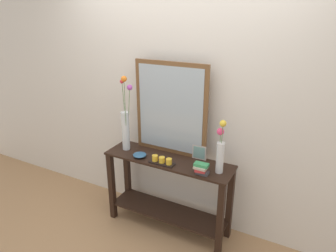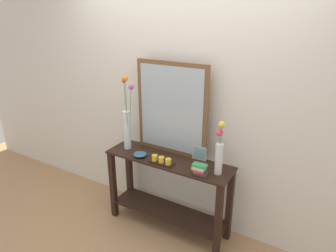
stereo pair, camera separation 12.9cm
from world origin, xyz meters
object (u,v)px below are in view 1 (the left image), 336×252
picture_frame_small (199,152)px  book_stack (201,169)px  mirror_leaning (171,109)px  decorative_bowl (140,155)px  console_table (168,187)px  vase_right (220,151)px  tall_vase_left (126,124)px  candle_tray (162,161)px

picture_frame_small → book_stack: (0.12, -0.25, -0.02)m
mirror_leaning → picture_frame_small: bearing=-1.8°
picture_frame_small → decorative_bowl: size_ratio=1.07×
console_table → mirror_leaning: bearing=108.9°
console_table → vase_right: (0.51, -0.01, 0.53)m
vase_right → book_stack: vase_right is taller
console_table → tall_vase_left: (-0.48, 0.00, 0.59)m
mirror_leaning → decorative_bowl: mirror_leaning is taller
console_table → vase_right: size_ratio=2.60×
console_table → picture_frame_small: (0.26, 0.14, 0.39)m
mirror_leaning → picture_frame_small: mirror_leaning is taller
picture_frame_small → decorative_bowl: bearing=-156.4°
candle_tray → picture_frame_small: size_ratio=1.74×
book_stack → mirror_leaning: bearing=149.3°
vase_right → mirror_leaning: bearing=164.4°
mirror_leaning → tall_vase_left: (-0.43, -0.15, -0.18)m
console_table → mirror_leaning: 0.79m
tall_vase_left → picture_frame_small: bearing=10.5°
vase_right → candle_tray: vase_right is taller
mirror_leaning → candle_tray: mirror_leaning is taller
vase_right → candle_tray: bearing=-169.2°
mirror_leaning → tall_vase_left: bearing=-160.9°
candle_tray → book_stack: (0.39, -0.00, 0.02)m
tall_vase_left → candle_tray: size_ratio=3.17×
tall_vase_left → decorative_bowl: 0.34m
console_table → decorative_bowl: size_ratio=9.67×
picture_frame_small → book_stack: 0.28m
tall_vase_left → console_table: bearing=-0.1°
console_table → picture_frame_small: 0.49m
console_table → candle_tray: candle_tray is taller
mirror_leaning → vase_right: mirror_leaning is taller
decorative_bowl → mirror_leaning: bearing=48.6°
decorative_bowl → book_stack: 0.65m
console_table → picture_frame_small: size_ratio=9.00×
vase_right → decorative_bowl: (-0.77, -0.08, -0.18)m
vase_right → decorative_bowl: size_ratio=3.72×
vase_right → console_table: bearing=179.0°
console_table → tall_vase_left: tall_vase_left is taller
tall_vase_left → candle_tray: (0.47, -0.11, -0.24)m
tall_vase_left → decorative_bowl: (0.21, -0.09, -0.25)m
tall_vase_left → mirror_leaning: bearing=19.1°
decorative_bowl → candle_tray: bearing=-3.7°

